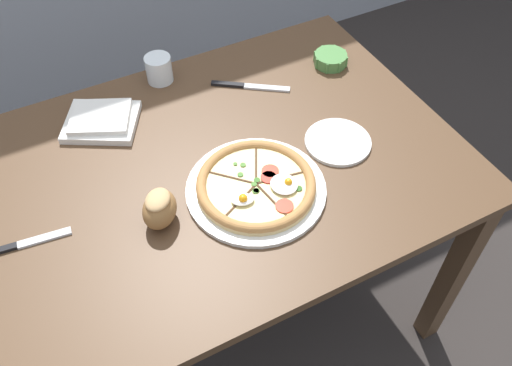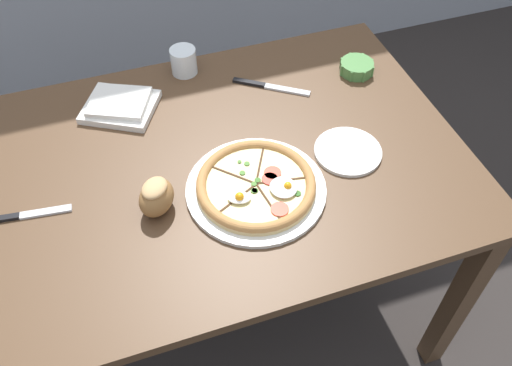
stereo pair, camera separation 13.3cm
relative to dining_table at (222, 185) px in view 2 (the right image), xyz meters
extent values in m
plane|color=#2D2826|center=(0.00, 0.00, -0.67)|extent=(12.00, 12.00, 0.00)
cube|color=#513823|center=(0.00, 0.00, 0.09)|extent=(1.29, 0.92, 0.03)
cube|color=#513823|center=(0.60, -0.41, -0.30)|extent=(0.06, 0.06, 0.75)
cube|color=#513823|center=(-0.60, 0.41, -0.30)|extent=(0.06, 0.06, 0.75)
cube|color=#513823|center=(0.60, 0.41, -0.30)|extent=(0.06, 0.06, 0.75)
cylinder|color=white|center=(0.05, -0.13, 0.11)|extent=(0.35, 0.35, 0.01)
cylinder|color=#DBB775|center=(0.05, -0.13, 0.12)|extent=(0.30, 0.30, 0.01)
cylinder|color=#E0CC84|center=(0.05, -0.13, 0.13)|extent=(0.26, 0.26, 0.00)
torus|color=#B27A42|center=(0.05, -0.13, 0.13)|extent=(0.30, 0.30, 0.03)
cube|color=#472D19|center=(0.12, -0.14, 0.13)|extent=(0.13, 0.03, 0.00)
cube|color=#472D19|center=(0.08, -0.08, 0.13)|extent=(0.06, 0.12, 0.00)
cube|color=#472D19|center=(0.01, -0.09, 0.13)|extent=(0.09, 0.10, 0.00)
cube|color=#472D19|center=(0.00, -0.16, 0.13)|extent=(0.12, 0.06, 0.00)
cube|color=#472D19|center=(0.06, -0.20, 0.13)|extent=(0.02, 0.13, 0.00)
cylinder|color=red|center=(0.10, -0.11, 0.13)|extent=(0.04, 0.04, 0.00)
cylinder|color=red|center=(0.09, -0.13, 0.13)|extent=(0.04, 0.04, 0.00)
cylinder|color=red|center=(0.08, -0.23, 0.13)|extent=(0.04, 0.04, 0.00)
ellipsoid|color=white|center=(0.00, -0.17, 0.14)|extent=(0.07, 0.06, 0.01)
sphere|color=orange|center=(0.00, -0.17, 0.15)|extent=(0.02, 0.02, 0.02)
ellipsoid|color=white|center=(0.11, -0.17, 0.14)|extent=(0.08, 0.08, 0.01)
sphere|color=orange|center=(0.12, -0.17, 0.15)|extent=(0.02, 0.02, 0.02)
cylinder|color=#477A2D|center=(0.03, -0.09, 0.13)|extent=(0.01, 0.01, 0.00)
cylinder|color=#2D5B1E|center=(0.14, -0.20, 0.13)|extent=(0.02, 0.02, 0.00)
cylinder|color=#386B23|center=(0.06, -0.12, 0.13)|extent=(0.02, 0.02, 0.00)
cylinder|color=#477A2D|center=(0.04, -0.05, 0.13)|extent=(0.01, 0.01, 0.00)
cylinder|color=#477A2D|center=(0.05, -0.06, 0.13)|extent=(0.01, 0.01, 0.00)
cylinder|color=#477A2D|center=(0.04, -0.15, 0.13)|extent=(0.02, 0.02, 0.00)
cylinder|color=#386B23|center=(0.04, -0.15, 0.13)|extent=(0.02, 0.02, 0.00)
cylinder|color=#477A2D|center=(0.05, -0.13, 0.13)|extent=(0.01, 0.01, 0.00)
cylinder|color=#4C8442|center=(0.50, 0.22, 0.12)|extent=(0.10, 0.10, 0.04)
cylinder|color=beige|center=(0.50, 0.22, 0.13)|extent=(0.08, 0.08, 0.02)
cylinder|color=#4C8442|center=(0.55, 0.22, 0.12)|extent=(0.01, 0.01, 0.04)
cylinder|color=#4C8442|center=(0.54, 0.26, 0.12)|extent=(0.01, 0.01, 0.04)
cylinder|color=#4C8442|center=(0.50, 0.27, 0.12)|extent=(0.01, 0.01, 0.04)
cylinder|color=#4C8442|center=(0.46, 0.26, 0.12)|extent=(0.01, 0.01, 0.04)
cylinder|color=#4C8442|center=(0.45, 0.22, 0.12)|extent=(0.01, 0.01, 0.04)
cylinder|color=#4C8442|center=(0.46, 0.19, 0.12)|extent=(0.01, 0.01, 0.04)
cylinder|color=#4C8442|center=(0.50, 0.17, 0.12)|extent=(0.01, 0.01, 0.04)
cylinder|color=#4C8442|center=(0.54, 0.19, 0.12)|extent=(0.01, 0.01, 0.04)
cube|color=silver|center=(-0.22, 0.28, 0.12)|extent=(0.25, 0.24, 0.02)
cube|color=silver|center=(-0.22, 0.28, 0.13)|extent=(0.20, 0.19, 0.02)
ellipsoid|color=olive|center=(-0.19, -0.11, 0.15)|extent=(0.12, 0.13, 0.09)
ellipsoid|color=tan|center=(-0.19, -0.11, 0.18)|extent=(0.09, 0.09, 0.03)
cube|color=silver|center=(-0.45, -0.04, 0.11)|extent=(0.12, 0.03, 0.01)
cube|color=black|center=(-0.56, -0.02, 0.11)|extent=(0.09, 0.03, 0.01)
cube|color=silver|center=(0.27, 0.21, 0.11)|extent=(0.12, 0.09, 0.01)
cube|color=black|center=(0.17, 0.27, 0.11)|extent=(0.09, 0.07, 0.01)
cylinder|color=white|center=(0.00, 0.39, 0.15)|extent=(0.08, 0.08, 0.08)
cylinder|color=silver|center=(0.00, 0.39, 0.13)|extent=(0.07, 0.07, 0.05)
cylinder|color=white|center=(0.33, -0.09, 0.11)|extent=(0.18, 0.18, 0.01)
camera|label=1|loc=(-0.35, -0.91, 1.15)|focal=38.00mm
camera|label=2|loc=(-0.23, -0.96, 1.15)|focal=38.00mm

